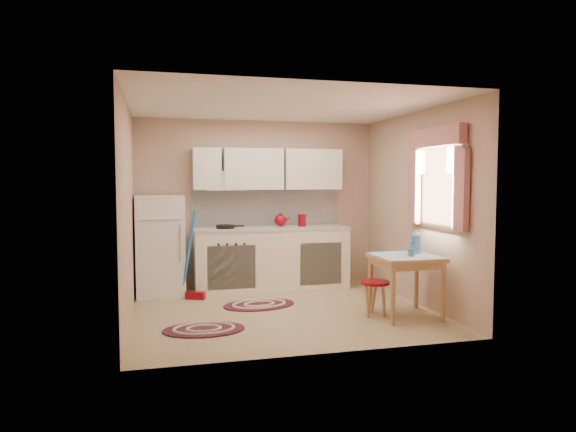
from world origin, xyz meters
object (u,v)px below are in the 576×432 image
object	(u,v)px
fridge	(161,246)
stool	(375,299)
base_cabinets	(271,259)
table	(405,286)

from	to	relation	value
fridge	stool	distance (m)	3.04
fridge	base_cabinets	size ratio (longest dim) A/B	0.62
fridge	base_cabinets	bearing A→B (deg)	1.81
base_cabinets	table	distance (m)	2.24
base_cabinets	stool	world-z (taller)	base_cabinets
fridge	stool	world-z (taller)	fridge
fridge	table	size ratio (longest dim) A/B	1.94
table	stool	size ratio (longest dim) A/B	1.71
base_cabinets	stool	size ratio (longest dim) A/B	5.36
fridge	base_cabinets	xyz separation A→B (m)	(1.58, 0.05, -0.26)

